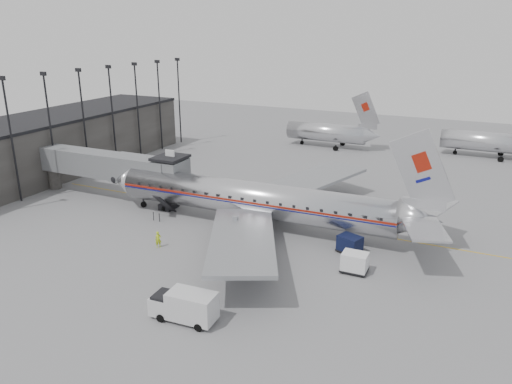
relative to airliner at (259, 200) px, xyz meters
The scene contains 12 objects.
ground 5.17m from the airliner, 133.51° to the right, with size 160.00×160.00×0.00m, color slate.
terminal 37.53m from the airliner, 169.28° to the left, with size 12.00×46.00×8.00m, color #34312F.
apron_line 4.27m from the airliner, 87.45° to the left, with size 0.15×60.00×0.01m, color gold.
jet_bridge 19.57m from the airliner, behind, with size 21.00×6.20×7.10m.
floodlight_masts 32.40m from the airliner, 161.81° to the left, with size 0.90×42.25×15.25m.
distant_aircraft_near 39.26m from the airliner, 96.82° to the left, with size 16.39×3.20×10.26m.
distant_aircraft_mid 47.99m from the airliner, 63.60° to the left, with size 16.39×3.20×10.26m.
airliner is the anchor object (origin of this frame).
service_van 19.00m from the airliner, 82.22° to the right, with size 5.12×2.21×2.36m.
baggage_cart_navy 11.05m from the airliner, 12.10° to the right, with size 2.66×2.35×1.73m.
baggage_cart_white 13.58m from the airliner, 26.30° to the right, with size 2.34×1.79×1.82m.
ramp_worker 11.50m from the airliner, 126.89° to the right, with size 0.60×0.39×1.64m, color #BCD819.
Camera 1 is at (23.87, -42.54, 20.85)m, focal length 35.00 mm.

